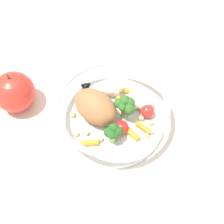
% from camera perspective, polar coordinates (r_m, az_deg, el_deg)
% --- Properties ---
extents(ground_plane, '(2.40, 2.40, 0.00)m').
position_cam_1_polar(ground_plane, '(0.63, 0.74, -2.70)').
color(ground_plane, silver).
extents(food_container, '(0.21, 0.21, 0.07)m').
position_cam_1_polar(food_container, '(0.61, -0.04, 0.59)').
color(food_container, white).
rests_on(food_container, ground_plane).
extents(loose_apple, '(0.08, 0.08, 0.09)m').
position_cam_1_polar(loose_apple, '(0.65, -16.66, 3.37)').
color(loose_apple, red).
rests_on(loose_apple, ground_plane).
extents(folded_napkin, '(0.12, 0.15, 0.01)m').
position_cam_1_polar(folded_napkin, '(0.70, 14.24, 4.59)').
color(folded_napkin, white).
rests_on(folded_napkin, ground_plane).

